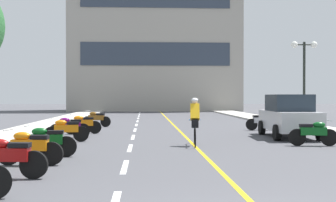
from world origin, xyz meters
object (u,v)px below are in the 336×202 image
motorcycle_4 (314,132)px  motorcycle_2 (29,147)px  cyclist_rider (195,121)px  street_lamp_mid (304,63)px  motorcycle_1 (7,157)px  motorcycle_3 (46,141)px  motorcycle_8 (262,121)px  motorcycle_9 (96,118)px  motorcycle_7 (83,124)px  motorcycle_5 (66,130)px  parked_car_near (289,116)px  motorcycle_6 (69,127)px

motorcycle_4 → motorcycle_2: bearing=-155.8°
cyclist_rider → motorcycle_2: bearing=-137.8°
street_lamp_mid → motorcycle_1: 19.08m
motorcycle_2 → motorcycle_3: size_ratio=1.00×
motorcycle_2 → motorcycle_8: same height
street_lamp_mid → motorcycle_3: street_lamp_mid is taller
motorcycle_4 → motorcycle_9: bearing=130.2°
motorcycle_1 → cyclist_rider: cyclist_rider is taller
motorcycle_3 → motorcycle_7: size_ratio=1.02×
motorcycle_4 → cyclist_rider: cyclist_rider is taller
motorcycle_7 → motorcycle_8: bearing=11.8°
motorcycle_9 → motorcycle_4: bearing=-49.8°
motorcycle_5 → motorcycle_7: (0.14, 3.59, 0.00)m
cyclist_rider → motorcycle_4: bearing=-3.8°
street_lamp_mid → parked_car_near: 6.85m
motorcycle_2 → motorcycle_7: (0.06, 9.34, 0.00)m
motorcycle_7 → motorcycle_1: bearing=-90.3°
parked_car_near → motorcycle_7: parked_car_near is taller
motorcycle_3 → cyclist_rider: size_ratio=0.96×
motorcycle_3 → motorcycle_9: 12.75m
motorcycle_2 → motorcycle_4: bearing=24.2°
motorcycle_3 → motorcycle_8: bearing=47.6°
motorcycle_1 → motorcycle_3: bearing=88.5°
motorcycle_6 → cyclist_rider: cyclist_rider is taller
motorcycle_6 → motorcycle_7: (0.30, 1.88, 0.00)m
motorcycle_5 → motorcycle_8: size_ratio=0.99×
motorcycle_4 → motorcycle_8: bearing=89.3°
motorcycle_8 → cyclist_rider: bearing=-121.5°
street_lamp_mid → motorcycle_3: bearing=-135.6°
parked_car_near → motorcycle_3: (-8.93, -5.70, -0.44)m
motorcycle_6 → motorcycle_8: size_ratio=0.99×
motorcycle_7 → motorcycle_3: bearing=-89.7°
parked_car_near → motorcycle_7: (-8.96, 2.14, -0.44)m
street_lamp_mid → motorcycle_1: bearing=-128.5°
motorcycle_4 → motorcycle_7: (-8.79, 5.36, 0.00)m
parked_car_near → motorcycle_1: parked_car_near is taller
cyclist_rider → motorcycle_1: bearing=-127.6°
motorcycle_7 → cyclist_rider: cyclist_rider is taller
motorcycle_1 → motorcycle_4: 10.58m
parked_car_near → motorcycle_6: parked_car_near is taller
motorcycle_1 → motorcycle_7: size_ratio=1.02×
motorcycle_6 → motorcycle_7: 1.90m
motorcycle_2 → motorcycle_4: 9.70m
motorcycle_5 → motorcycle_6: size_ratio=1.00×
street_lamp_mid → parked_car_near: (-2.72, -5.70, -2.65)m
motorcycle_3 → motorcycle_8: size_ratio=1.00×
motorcycle_7 → motorcycle_8: 9.07m
motorcycle_5 → motorcycle_6: bearing=95.3°
motorcycle_2 → cyclist_rider: bearing=42.2°
motorcycle_2 → motorcycle_8: size_ratio=1.00×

